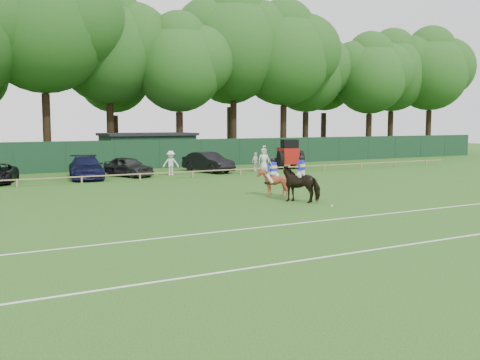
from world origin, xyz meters
TOP-DOWN VIEW (x-y plane):
  - ground at (0.00, 0.00)m, footprint 160.00×160.00m
  - horse_dark at (4.63, 4.00)m, footprint 2.04×2.31m
  - horse_chestnut at (4.50, 6.48)m, footprint 1.41×1.54m
  - sedan_navy at (-1.93, 21.05)m, footprint 3.20×5.85m
  - hatch_grey at (1.21, 21.14)m, footprint 3.13×4.68m
  - estate_black at (7.98, 21.48)m, footprint 2.76×5.15m
  - spectator_left at (4.31, 20.42)m, footprint 1.36×1.06m
  - spectator_mid at (11.49, 19.94)m, footprint 1.00×0.77m
  - spectator_right at (12.30, 19.93)m, footprint 1.06×0.83m
  - rider_dark at (4.63, 3.99)m, footprint 0.84×0.66m
  - rider_chestnut at (4.50, 6.47)m, footprint 0.95×0.54m
  - polo_ball at (4.84, 1.79)m, footprint 0.09×0.09m
  - pitch_lines at (0.00, -3.50)m, footprint 60.00×5.10m
  - pitch_rail at (0.00, 18.00)m, footprint 62.10×0.10m
  - perimeter_fence at (0.00, 27.00)m, footprint 92.08×0.08m
  - utility_shed at (6.00, 30.00)m, footprint 8.40×4.40m
  - tree_row at (2.00, 35.00)m, footprint 96.00×12.00m
  - tractor at (15.72, 21.34)m, footprint 2.85×3.48m

SIDE VIEW (x-z plane):
  - ground at x=0.00m, z-range 0.00..0.00m
  - tree_row at x=2.00m, z-range -10.50..10.50m
  - pitch_lines at x=0.00m, z-range 0.00..0.01m
  - polo_ball at x=4.84m, z-range 0.00..0.09m
  - pitch_rail at x=0.00m, z-range 0.20..0.70m
  - hatch_grey at x=1.21m, z-range 0.00..1.48m
  - horse_chestnut at x=4.50m, z-range 0.00..1.51m
  - spectator_mid at x=11.49m, z-range 0.00..1.59m
  - sedan_navy at x=-1.93m, z-range 0.00..1.61m
  - estate_black at x=7.98m, z-range 0.00..1.61m
  - horse_dark at x=4.63m, z-range 0.00..1.81m
  - spectator_left at x=4.31m, z-range 0.00..1.86m
  - spectator_right at x=12.30m, z-range 0.00..1.91m
  - tractor at x=15.72m, z-range -0.07..2.46m
  - perimeter_fence at x=0.00m, z-range 0.00..2.50m
  - rider_chestnut at x=4.50m, z-range 0.43..2.48m
  - utility_shed at x=6.00m, z-range 0.02..3.06m
  - rider_dark at x=4.63m, z-range 0.99..2.40m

